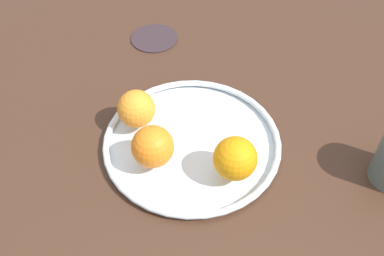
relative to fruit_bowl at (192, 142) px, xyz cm
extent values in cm
cube|color=#41281B|center=(0.00, 0.00, -2.92)|extent=(142.37, 142.37, 4.00)
cylinder|color=silver|center=(0.00, 0.00, -0.62)|extent=(31.24, 31.24, 0.60)
torus|color=silver|center=(0.00, 0.00, 0.28)|extent=(32.54, 32.54, 1.20)
sphere|color=orange|center=(-7.22, -3.86, 4.55)|extent=(7.34, 7.34, 7.34)
sphere|color=orange|center=(6.04, -8.29, 4.62)|extent=(7.46, 7.46, 7.46)
sphere|color=orange|center=(-9.48, 5.60, 4.39)|extent=(7.01, 7.01, 7.01)
cylinder|color=#312428|center=(-4.33, 33.17, -0.62)|extent=(10.85, 10.85, 0.60)
camera|label=1|loc=(-7.21, -52.78, 63.12)|focal=42.23mm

